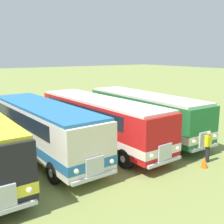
{
  "coord_description": "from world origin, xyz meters",
  "views": [
    {
      "loc": [
        2.07,
        -15.07,
        5.81
      ],
      "look_at": [
        12.03,
        -0.25,
        2.03
      ],
      "focal_mm": 44.61,
      "sensor_mm": 36.0,
      "label": 1
    }
  ],
  "objects": [
    {
      "name": "bus_eighth_in_row",
      "position": [
        11.05,
        -0.21,
        1.76
      ],
      "size": [
        3.15,
        11.42,
        2.99
      ],
      "color": "red",
      "rests_on": "ground"
    },
    {
      "name": "bus_seventh_in_row",
      "position": [
        7.37,
        -0.11,
        1.75
      ],
      "size": [
        3.1,
        10.78,
        2.99
      ],
      "color": "silver",
      "rests_on": "ground"
    },
    {
      "name": "cone_near_end",
      "position": [
        13.56,
        -6.54,
        0.31
      ],
      "size": [
        0.36,
        0.36,
        0.61
      ],
      "primitive_type": "cone",
      "color": "orange",
      "rests_on": "ground"
    },
    {
      "name": "marshal_person",
      "position": [
        14.34,
        -6.1,
        0.89
      ],
      "size": [
        0.36,
        0.24,
        1.73
      ],
      "color": "#23232D",
      "rests_on": "ground"
    },
    {
      "name": "bus_ninth_in_row",
      "position": [
        14.74,
        -0.29,
        1.75
      ],
      "size": [
        2.64,
        10.57,
        2.99
      ],
      "color": "#237538",
      "rests_on": "ground"
    }
  ]
}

